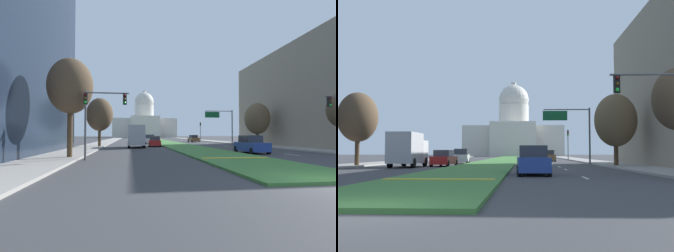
# 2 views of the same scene
# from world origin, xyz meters

# --- Properties ---
(ground_plane) EXTENTS (307.40, 307.40, 0.00)m
(ground_plane) POSITION_xyz_m (0.00, 69.86, 0.00)
(ground_plane) COLOR #3D3D3F
(grass_median) EXTENTS (5.74, 125.76, 0.14)m
(grass_median) POSITION_xyz_m (0.00, 62.88, 0.07)
(grass_median) COLOR #427A38
(grass_median) RESTS_ON ground_plane
(median_curb_nose) EXTENTS (5.17, 0.50, 0.04)m
(median_curb_nose) POSITION_xyz_m (0.00, 9.81, 0.16)
(median_curb_nose) COLOR gold
(median_curb_nose) RESTS_ON grass_median
(lane_dashes_right) EXTENTS (0.16, 73.83, 0.01)m
(lane_dashes_right) POSITION_xyz_m (7.27, 48.53, 0.00)
(lane_dashes_right) COLOR silver
(lane_dashes_right) RESTS_ON ground_plane
(sidewalk_left) EXTENTS (4.00, 125.76, 0.15)m
(sidewalk_left) POSITION_xyz_m (-13.67, 55.89, 0.07)
(sidewalk_left) COLOR #9E9991
(sidewalk_left) RESTS_ON ground_plane
(sidewalk_right) EXTENTS (4.00, 125.76, 0.15)m
(sidewalk_right) POSITION_xyz_m (13.67, 55.89, 0.07)
(sidewalk_right) COLOR #9E9991
(sidewalk_right) RESTS_ON ground_plane
(capitol_building) EXTENTS (34.26, 25.08, 26.58)m
(capitol_building) POSITION_xyz_m (0.00, 138.89, 7.88)
(capitol_building) COLOR beige
(capitol_building) RESTS_ON ground_plane
(traffic_light_near_right) EXTENTS (3.34, 0.35, 5.20)m
(traffic_light_near_right) POSITION_xyz_m (10.32, 10.21, 3.80)
(traffic_light_near_right) COLOR #515456
(traffic_light_near_right) RESTS_ON ground_plane
(traffic_light_far_right) EXTENTS (0.28, 0.35, 5.20)m
(traffic_light_far_right) POSITION_xyz_m (11.17, 60.47, 3.31)
(traffic_light_far_right) COLOR #515456
(traffic_light_far_right) RESTS_ON ground_plane
(overhead_guide_sign) EXTENTS (5.43, 0.20, 6.50)m
(overhead_guide_sign) POSITION_xyz_m (9.36, 38.47, 4.64)
(overhead_guide_sign) COLOR #515456
(overhead_guide_sign) RESTS_ON ground_plane
(street_tree_left_mid) EXTENTS (3.87, 3.87, 7.24)m
(street_tree_left_mid) POSITION_xyz_m (-12.32, 30.35, 4.79)
(street_tree_left_mid) COLOR #4C3823
(street_tree_left_mid) RESTS_ON ground_plane
(street_tree_right_mid) EXTENTS (4.09, 4.09, 7.05)m
(street_tree_right_mid) POSITION_xyz_m (12.76, 31.25, 4.47)
(street_tree_right_mid) COLOR #4C3823
(street_tree_right_mid) RESTS_ON ground_plane
(sedan_lead_stopped) EXTENTS (2.10, 4.50, 1.81)m
(sedan_lead_stopped) POSITION_xyz_m (4.45, 16.42, 0.84)
(sedan_lead_stopped) COLOR navy
(sedan_lead_stopped) RESTS_ON ground_plane
(sedan_midblock) EXTENTS (2.03, 4.65, 1.62)m
(sedan_midblock) POSITION_xyz_m (-4.08, 31.81, 0.77)
(sedan_midblock) COLOR maroon
(sedan_midblock) RESTS_ON ground_plane
(sedan_distant) EXTENTS (2.14, 4.23, 1.84)m
(sedan_distant) POSITION_xyz_m (-4.09, 43.16, 0.85)
(sedan_distant) COLOR #BCBCC1
(sedan_distant) RESTS_ON ground_plane
(sedan_far_horizon) EXTENTS (2.10, 4.40, 1.72)m
(sedan_far_horizon) POSITION_xyz_m (7.41, 53.10, 0.81)
(sedan_far_horizon) COLOR brown
(sedan_far_horizon) RESTS_ON ground_plane
(box_truck_delivery) EXTENTS (2.40, 6.40, 3.20)m
(box_truck_delivery) POSITION_xyz_m (-6.98, 29.15, 1.68)
(box_truck_delivery) COLOR silver
(box_truck_delivery) RESTS_ON ground_plane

